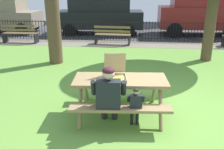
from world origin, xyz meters
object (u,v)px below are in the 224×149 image
(pizza_box_open, at_px, (115,74))
(parked_car_left, at_px, (4,14))
(picnic_table_foreground, at_px, (120,87))
(adult_at_table, at_px, (109,94))
(parked_car_right, at_px, (205,10))
(park_bench_center, at_px, (112,35))
(child_at_table, at_px, (136,104))
(park_bench_left, at_px, (20,34))
(parked_car_center, at_px, (100,13))

(pizza_box_open, xyz_separation_m, parked_car_left, (-6.94, 9.15, 0.15))
(picnic_table_foreground, distance_m, pizza_box_open, 0.28)
(adult_at_table, bearing_deg, parked_car_left, 125.37)
(parked_car_left, xyz_separation_m, parked_car_right, (11.01, 0.00, 0.29))
(picnic_table_foreground, relative_size, park_bench_center, 1.15)
(child_at_table, bearing_deg, park_bench_center, 98.03)
(park_bench_left, bearing_deg, picnic_table_foreground, -52.24)
(adult_at_table, height_order, park_bench_left, adult_at_table)
(picnic_table_foreground, bearing_deg, pizza_box_open, 173.44)
(adult_at_table, relative_size, parked_car_center, 0.25)
(adult_at_table, distance_m, park_bench_left, 8.40)
(parked_car_center, bearing_deg, child_at_table, -79.01)
(park_bench_center, bearing_deg, adult_at_table, -85.87)
(adult_at_table, bearing_deg, picnic_table_foreground, 70.82)
(adult_at_table, relative_size, park_bench_left, 0.74)
(park_bench_center, bearing_deg, parked_car_center, 108.13)
(child_at_table, xyz_separation_m, parked_car_center, (-1.88, 9.67, 0.60))
(pizza_box_open, bearing_deg, parked_car_center, 99.18)
(park_bench_center, distance_m, parked_car_left, 6.96)
(park_bench_left, xyz_separation_m, park_bench_center, (4.28, 0.00, 0.00))
(adult_at_table, height_order, park_bench_center, adult_at_table)
(child_at_table, relative_size, park_bench_left, 0.51)
(pizza_box_open, relative_size, park_bench_center, 0.32)
(adult_at_table, xyz_separation_m, parked_car_right, (4.15, 9.67, 0.65))
(park_bench_center, height_order, parked_car_right, parked_car_right)
(child_at_table, height_order, parked_car_left, parked_car_left)
(adult_at_table, relative_size, parked_car_left, 0.30)
(adult_at_table, bearing_deg, child_at_table, -0.66)
(pizza_box_open, bearing_deg, adult_at_table, -98.33)
(pizza_box_open, bearing_deg, parked_car_right, 66.00)
(picnic_table_foreground, relative_size, park_bench_left, 1.17)
(park_bench_center, xyz_separation_m, parked_car_right, (4.65, 2.76, 0.89))
(child_at_table, bearing_deg, parked_car_center, 100.99)
(picnic_table_foreground, bearing_deg, child_at_table, -60.01)
(pizza_box_open, height_order, child_at_table, pizza_box_open)
(park_bench_left, bearing_deg, pizza_box_open, -52.76)
(park_bench_left, bearing_deg, park_bench_center, 0.00)
(park_bench_left, relative_size, parked_car_center, 0.34)
(picnic_table_foreground, bearing_deg, adult_at_table, -109.18)
(child_at_table, distance_m, park_bench_center, 6.98)
(park_bench_center, height_order, parked_car_left, parked_car_left)
(adult_at_table, height_order, parked_car_right, parked_car_right)
(park_bench_left, bearing_deg, parked_car_center, 39.26)
(adult_at_table, bearing_deg, pizza_box_open, 81.67)
(park_bench_center, height_order, parked_car_center, parked_car_center)
(pizza_box_open, relative_size, adult_at_table, 0.43)
(parked_car_right, bearing_deg, child_at_table, -110.78)
(parked_car_left, bearing_deg, adult_at_table, -54.63)
(park_bench_left, bearing_deg, parked_car_left, 127.07)
(park_bench_left, bearing_deg, parked_car_right, 17.18)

